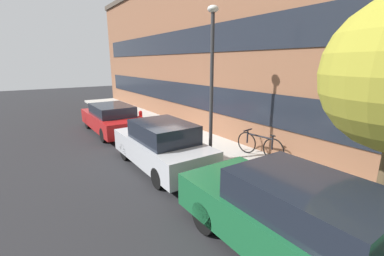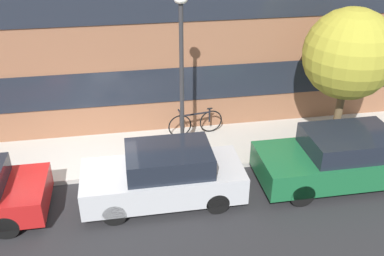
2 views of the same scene
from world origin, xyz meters
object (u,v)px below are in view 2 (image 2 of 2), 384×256
lamp_post (182,67)px  parked_car_green (342,158)px  parked_car_silver (164,176)px  street_tree (349,54)px  bicycle (195,122)px

lamp_post → parked_car_green: bearing=-19.1°
parked_car_silver → parked_car_green: 4.71m
parked_car_green → street_tree: (0.58, 1.56, 2.28)m
parked_car_green → bicycle: (-3.40, 2.96, -0.18)m
parked_car_green → lamp_post: size_ratio=0.95×
parked_car_green → street_tree: street_tree is taller
parked_car_silver → parked_car_green: bearing=-180.0°
parked_car_green → lamp_post: bearing=-19.1°
street_tree → lamp_post: bearing=-178.0°
street_tree → lamp_post: size_ratio=0.89×
parked_car_silver → street_tree: size_ratio=0.96×
parked_car_green → street_tree: 2.83m
bicycle → parked_car_green: bearing=130.6°
parked_car_green → bicycle: parked_car_green is taller
parked_car_silver → lamp_post: lamp_post is taller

